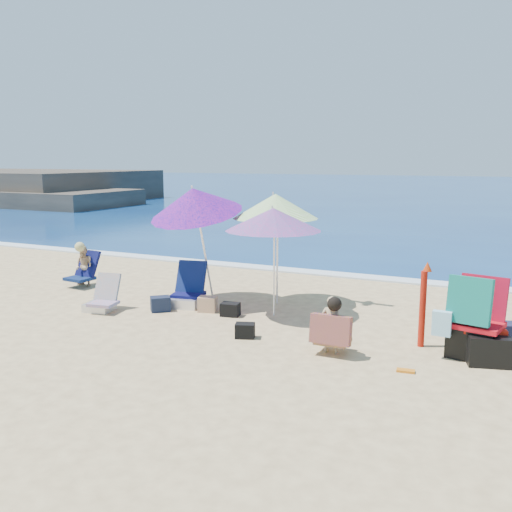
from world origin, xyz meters
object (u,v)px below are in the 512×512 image
at_px(umbrella_striped, 275,206).
at_px(furled_umbrella, 423,301).
at_px(chair_navy, 187,294).
at_px(umbrella_blue, 195,201).
at_px(person_center, 331,326).
at_px(chair_rainbow, 102,301).
at_px(umbrella_turquoise, 273,219).
at_px(camp_chair_right, 473,328).
at_px(person_left, 84,266).
at_px(camp_chair_left, 486,340).

relative_size(umbrella_striped, furled_umbrella, 1.70).
xyz_separation_m(furled_umbrella, chair_navy, (-4.28, 0.49, -0.46)).
distance_m(umbrella_blue, person_center, 3.82).
relative_size(chair_rainbow, person_center, 0.79).
xyz_separation_m(umbrella_turquoise, umbrella_striped, (-0.26, 0.69, 0.16)).
xyz_separation_m(umbrella_turquoise, person_center, (1.53, -1.49, -1.26)).
height_order(furled_umbrella, person_center, furled_umbrella).
bearing_deg(chair_rainbow, camp_chair_right, 2.67).
xyz_separation_m(chair_navy, person_left, (-2.81, 0.40, 0.23)).
relative_size(umbrella_striped, chair_rainbow, 3.19).
bearing_deg(camp_chair_left, camp_chair_right, 158.67).
bearing_deg(camp_chair_right, umbrella_turquoise, 166.46).
bearing_deg(camp_chair_right, chair_rainbow, -177.33).
height_order(chair_navy, person_center, person_center).
bearing_deg(camp_chair_right, person_left, 172.15).
distance_m(umbrella_striped, camp_chair_right, 4.10).
xyz_separation_m(chair_rainbow, camp_chair_left, (6.32, 0.22, 0.12)).
distance_m(furled_umbrella, person_center, 1.42).
height_order(umbrella_blue, camp_chair_left, umbrella_blue).
bearing_deg(umbrella_blue, camp_chair_left, -10.73).
distance_m(umbrella_turquoise, camp_chair_right, 3.61).
relative_size(umbrella_turquoise, person_center, 2.29).
xyz_separation_m(camp_chair_right, person_center, (-1.77, -0.69, -0.02)).
bearing_deg(person_left, umbrella_striped, 5.60).
bearing_deg(umbrella_striped, camp_chair_right, -22.72).
bearing_deg(umbrella_blue, person_center, -26.84).
bearing_deg(person_left, chair_rainbow, -39.64).
bearing_deg(furled_umbrella, umbrella_striped, 155.60).
bearing_deg(furled_umbrella, chair_rainbow, -175.02).
distance_m(umbrella_turquoise, furled_umbrella, 2.85).
distance_m(umbrella_blue, chair_navy, 1.72).
bearing_deg(umbrella_striped, furled_umbrella, -24.40).
bearing_deg(chair_rainbow, person_center, -5.29).
bearing_deg(chair_rainbow, furled_umbrella, 4.98).
distance_m(chair_rainbow, camp_chair_left, 6.33).
xyz_separation_m(furled_umbrella, person_left, (-7.09, 0.88, -0.24)).
bearing_deg(chair_navy, furled_umbrella, -6.47).
height_order(umbrella_striped, person_center, umbrella_striped).
xyz_separation_m(chair_navy, camp_chair_left, (5.15, -0.74, 0.08)).
xyz_separation_m(chair_rainbow, person_center, (4.37, -0.40, 0.23)).
distance_m(umbrella_turquoise, camp_chair_left, 3.83).
bearing_deg(camp_chair_left, chair_navy, 171.79).
relative_size(camp_chair_right, person_left, 1.20).
bearing_deg(umbrella_turquoise, umbrella_striped, 110.34).
relative_size(camp_chair_left, person_left, 1.01).
bearing_deg(chair_navy, camp_chair_left, -8.21).
xyz_separation_m(umbrella_blue, camp_chair_right, (4.91, -0.89, -1.49)).
relative_size(chair_navy, chair_rainbow, 1.30).
relative_size(furled_umbrella, person_center, 1.49).
bearing_deg(chair_navy, camp_chair_right, -7.72).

